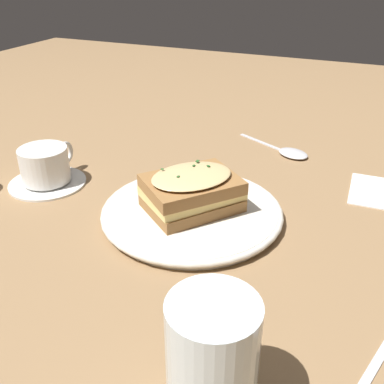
{
  "coord_description": "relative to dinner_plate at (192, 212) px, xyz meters",
  "views": [
    {
      "loc": [
        -0.21,
        0.5,
        0.35
      ],
      "look_at": [
        0.02,
        -0.02,
        0.04
      ],
      "focal_mm": 42.0,
      "sensor_mm": 36.0,
      "label": 1
    }
  ],
  "objects": [
    {
      "name": "ground_plane",
      "position": [
        -0.02,
        0.02,
        -0.01
      ],
      "size": [
        2.4,
        2.4,
        0.0
      ],
      "primitive_type": "plane",
      "color": "olive"
    },
    {
      "name": "dinner_plate",
      "position": [
        0.0,
        0.0,
        0.0
      ],
      "size": [
        0.27,
        0.27,
        0.02
      ],
      "color": "silver",
      "rests_on": "ground_plane"
    },
    {
      "name": "sandwich",
      "position": [
        -0.0,
        0.0,
        0.04
      ],
      "size": [
        0.16,
        0.17,
        0.06
      ],
      "rotation": [
        0.0,
        0.0,
        0.92
      ],
      "color": "olive",
      "rests_on": "dinner_plate"
    },
    {
      "name": "teacup_with_saucer",
      "position": [
        0.27,
        -0.0,
        0.02
      ],
      "size": [
        0.13,
        0.14,
        0.07
      ],
      "rotation": [
        0.0,
        0.0,
        4.69
      ],
      "color": "white",
      "rests_on": "ground_plane"
    },
    {
      "name": "water_glass",
      "position": [
        -0.14,
        0.28,
        0.05
      ],
      "size": [
        0.08,
        0.08,
        0.12
      ],
      "primitive_type": "cylinder",
      "color": "silver",
      "rests_on": "ground_plane"
    },
    {
      "name": "spoon",
      "position": [
        -0.08,
        -0.29,
        -0.01
      ],
      "size": [
        0.17,
        0.1,
        0.01
      ],
      "rotation": [
        0.0,
        0.0,
        1.09
      ],
      "color": "silver",
      "rests_on": "ground_plane"
    }
  ]
}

